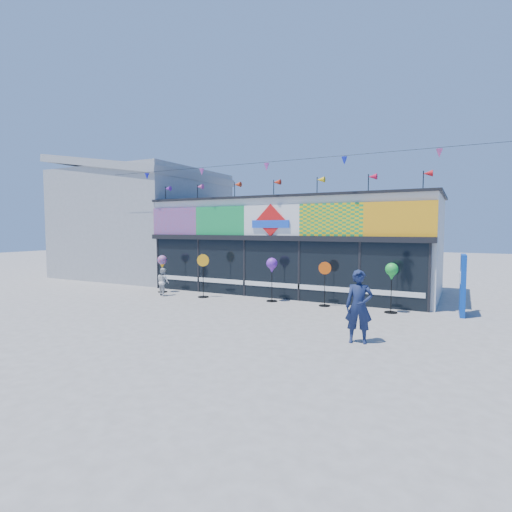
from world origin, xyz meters
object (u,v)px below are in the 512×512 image
Objects in this scene: spinner_0 at (162,263)px; spinner_2 at (272,267)px; blue_sign at (463,285)px; spinner_4 at (392,273)px; spinner_1 at (203,275)px; child at (163,282)px; spinner_3 at (325,283)px; adult_man at (359,306)px.

spinner_2 is at bearing 2.34° from spinner_0.
blue_sign is 1.18× the size of spinner_4.
child is at bearing -167.48° from spinner_1.
blue_sign is at bearing 7.15° from spinner_3.
spinner_2 reaches higher than spinner_3.
spinner_4 is at bearing 3.29° from spinner_1.
child is (-8.80, 3.15, -0.32)m from adult_man.
adult_man is (4.22, -3.99, -0.44)m from spinner_2.
spinner_2 is 0.93× the size of adult_man.
spinner_3 is 0.89× the size of adult_man.
spinner_0 reaches higher than spinner_3.
spinner_3 is 2.35m from spinner_4.
spinner_2 is at bearing -148.42° from child.
blue_sign is 9.34m from spinner_1.
blue_sign is at bearing 3.95° from spinner_0.
spinner_1 reaches higher than spinner_0.
spinner_1 is 1.10× the size of spinner_3.
adult_man is (9.38, -3.78, -0.40)m from spinner_0.
adult_man reaches higher than spinner_0.
spinner_1 is 1.52× the size of child.
spinner_0 is at bearing 145.46° from adult_man.
spinner_4 reaches higher than child.
spinner_1 reaches higher than spinner_4.
spinner_4 is 0.93× the size of adult_man.
blue_sign reaches higher than adult_man.
blue_sign is at bearing 5.24° from spinner_2.
adult_man is at bearing -61.97° from spinner_3.
spinner_2 is (2.84, 0.46, 0.41)m from spinner_1.
adult_man reaches higher than spinner_3.
blue_sign is 1.23× the size of spinner_3.
spinner_1 is 2.91m from spinner_2.
spinner_2 is at bearing -178.86° from spinner_3.
child is at bearing -47.42° from spinner_0.
spinner_3 is at bearing 5.83° from spinner_1.
spinner_1 is at bearing -175.86° from blue_sign.
child is (-8.94, -0.80, -0.75)m from spinner_4.
blue_sign reaches higher than spinner_0.
spinner_0 is 5.17m from spinner_2.
child is at bearing -174.89° from spinner_4.
adult_man is (2.15, -4.04, 0.05)m from spinner_3.
adult_man is (7.06, -3.53, -0.03)m from spinner_1.
adult_man reaches higher than spinner_2.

